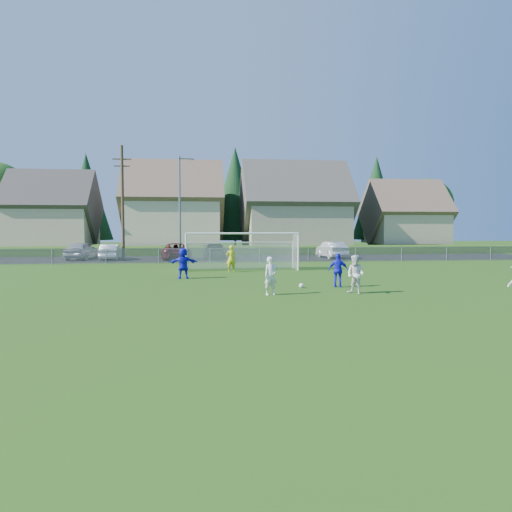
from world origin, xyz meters
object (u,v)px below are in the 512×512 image
Objects in this scene: goalkeeper at (231,259)px; car_a at (82,251)px; soccer_ball at (301,286)px; player_white_a at (271,276)px; car_f at (332,250)px; player_white_b at (356,274)px; soccer_goal at (242,245)px; player_blue_b at (183,263)px; car_c at (175,251)px; car_b at (111,252)px; player_blue_a at (338,270)px; car_d at (215,251)px.

goalkeeper reaches higher than car_a.
player_white_a is (-1.75, -2.02, 0.69)m from soccer_ball.
car_a is 1.00× the size of car_f.
player_white_a is at bearing -127.98° from player_white_b.
car_f is at bearing -174.42° from car_a.
player_white_b is 0.22× the size of soccer_goal.
car_a is (-9.48, 16.59, -0.07)m from player_blue_b.
car_a reaches higher than car_c.
car_b is 0.90× the size of car_f.
player_blue_b reaches higher than soccer_ball.
player_white_a is 0.97× the size of player_white_b.
player_blue_b is at bearing 100.39° from player_white_a.
soccer_goal is (-3.70, 9.67, 0.83)m from player_blue_a.
soccer_goal is (-9.39, -10.85, 0.86)m from car_f.
player_white_b is at bearing -48.54° from soccer_ball.
player_white_a is at bearing 95.94° from car_c.
player_blue_a is 0.22× the size of soccer_goal.
soccer_ball is 24.27m from car_b.
player_white_a is 0.33× the size of car_d.
player_blue_b is 0.23× the size of soccer_goal.
player_blue_a is at bearing 142.96° from player_blue_b.
car_a is at bearing -33.82° from player_blue_a.
car_d is (-5.15, 20.33, -0.10)m from player_blue_a.
player_blue_a is 10.39m from soccer_goal.
car_c reaches higher than car_b.
soccer_ball is 0.05× the size of car_f.
player_white_b reaches higher than soccer_ball.
player_white_a is 24.43m from car_f.
car_a is 8.26m from car_c.
soccer_goal reaches higher than player_white_a.
player_blue_a is at bearing 145.53° from player_white_b.
car_a reaches higher than soccer_ball.
player_white_a is at bearing 98.37° from car_d.
soccer_ball is 0.13× the size of player_white_b.
car_a is 0.62× the size of soccer_goal.
goalkeeper is at bearing 97.29° from car_d.
player_white_b is at bearing 72.02° from car_f.
car_b is (2.57, -0.46, -0.10)m from car_a.
player_white_b is at bearing 119.70° from car_b.
player_blue_a is 21.30m from car_f.
goalkeeper reaches higher than car_b.
player_blue_a is 0.30× the size of car_c.
car_f is (7.48, 20.60, 0.65)m from soccer_ball.
player_white_b reaches higher than car_f.
car_b is at bearing 133.82° from soccer_goal.
player_blue_b is at bearing 110.79° from car_b.
player_blue_b is (-3.84, 6.68, 0.06)m from player_white_a.
soccer_goal is (-3.78, 11.85, 0.81)m from player_white_b.
soccer_ball is at bearing 118.63° from car_b.
car_d is 1.04× the size of car_f.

